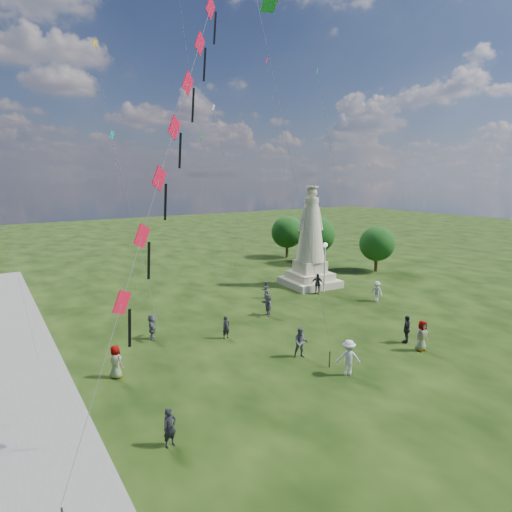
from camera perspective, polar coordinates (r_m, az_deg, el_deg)
statue at (r=39.97m, az=7.26°, el=0.94°), size 4.96×4.96×9.24m
lamppost at (r=37.95m, az=9.17°, el=-0.07°), size 0.41×0.41×4.44m
tree_row at (r=50.33m, az=8.68°, el=2.66°), size 7.14×15.34×5.58m
person_0 at (r=17.87m, az=-11.44°, el=-21.50°), size 0.64×0.49×1.56m
person_1 at (r=24.87m, az=6.01°, el=-11.41°), size 1.02×0.90×1.79m
person_2 at (r=23.24m, az=12.24°, el=-13.10°), size 1.37×1.24×1.91m
person_3 at (r=28.34m, az=19.46°, el=-9.20°), size 1.15×0.88×1.75m
person_4 at (r=27.44m, az=21.23°, el=-9.89°), size 0.94×0.62×1.84m
person_5 at (r=28.17m, az=-13.69°, el=-9.11°), size 1.15×1.67×1.65m
person_6 at (r=27.54m, az=-4.01°, el=-9.47°), size 0.58×0.42×1.48m
person_7 at (r=36.15m, az=1.26°, el=-4.50°), size 0.81×0.62×1.46m
person_8 at (r=36.60m, az=15.78°, el=-4.54°), size 0.70×1.15×1.69m
person_9 at (r=37.77m, az=8.18°, el=-3.67°), size 1.08×1.18×1.82m
person_10 at (r=23.62m, az=-18.21°, el=-13.24°), size 0.85×0.99×1.73m
person_11 at (r=31.77m, az=1.60°, el=-6.52°), size 0.90×1.60×1.63m
red_kite_train at (r=19.10m, az=-10.92°, el=15.39°), size 10.22×9.35×19.06m
small_kites at (r=39.97m, az=-7.74°, el=16.79°), size 28.67×19.71×26.64m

